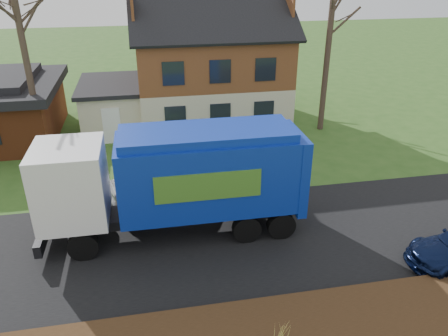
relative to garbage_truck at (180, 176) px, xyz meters
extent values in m
plane|color=#2C521B|center=(1.23, -0.95, -2.42)|extent=(120.00, 120.00, 0.00)
cube|color=black|center=(1.23, -0.95, -2.41)|extent=(80.00, 7.00, 0.02)
cube|color=beige|center=(3.23, 13.05, -1.07)|extent=(9.00, 7.50, 2.70)
cube|color=#592B19|center=(3.23, 13.05, 1.68)|extent=(9.00, 7.50, 2.80)
cube|color=beige|center=(-2.97, 12.55, -1.12)|extent=(3.50, 5.50, 2.60)
cube|color=black|center=(-2.97, 12.55, 0.30)|extent=(3.90, 5.90, 0.24)
cylinder|color=black|center=(-3.58, -1.07, -1.88)|extent=(1.08, 0.37, 1.08)
cylinder|color=black|center=(-3.57, 1.11, -1.88)|extent=(1.08, 0.37, 1.08)
cylinder|color=black|center=(2.32, -1.10, -1.88)|extent=(1.08, 0.37, 1.08)
cylinder|color=black|center=(2.34, 1.07, -1.88)|extent=(1.08, 0.37, 1.08)
cylinder|color=black|center=(3.67, -1.11, -1.88)|extent=(1.08, 0.37, 1.08)
cylinder|color=black|center=(3.68, 1.07, -1.88)|extent=(1.08, 0.37, 1.08)
cube|color=black|center=(0.05, 0.00, -1.54)|extent=(8.91, 1.30, 0.36)
cube|color=white|center=(-3.83, 0.02, 0.07)|extent=(2.40, 2.60, 2.80)
cube|color=black|center=(-4.97, 0.03, 0.22)|extent=(0.10, 2.28, 0.93)
cube|color=black|center=(-5.08, 0.03, -1.85)|extent=(0.27, 2.59, 0.47)
cube|color=#0D2B9C|center=(1.03, -0.01, 0.07)|extent=(6.54, 2.63, 2.80)
cube|color=#0D2B9C|center=(1.03, -0.01, 1.62)|extent=(6.23, 2.32, 0.31)
cube|color=#0D2B9C|center=(4.40, -0.03, -0.04)|extent=(0.38, 2.64, 3.00)
cube|color=#427727|center=(0.87, -1.32, 0.17)|extent=(3.73, 0.06, 1.04)
cube|color=#427727|center=(0.89, 1.31, 0.17)|extent=(3.73, 0.06, 1.04)
imported|color=#939699|center=(-0.48, 2.60, -1.62)|extent=(5.10, 3.25, 1.59)
cylinder|color=#46372A|center=(-6.69, 9.07, 1.60)|extent=(0.33, 0.33, 8.03)
cylinder|color=#443329|center=(9.68, 9.75, 1.37)|extent=(0.35, 0.35, 7.59)
cylinder|color=#47382A|center=(4.31, 21.62, 1.77)|extent=(0.32, 0.32, 8.39)
cone|color=tan|center=(2.00, -6.43, -1.70)|extent=(0.04, 0.04, 0.84)
cone|color=tan|center=(1.87, -6.43, -1.70)|extent=(0.04, 0.04, 0.84)
cone|color=tan|center=(2.13, -6.43, -1.70)|extent=(0.04, 0.04, 0.84)
cone|color=tan|center=(2.00, -6.32, -1.70)|extent=(0.04, 0.04, 0.84)
camera|label=1|loc=(-1.08, -14.41, 7.28)|focal=35.00mm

